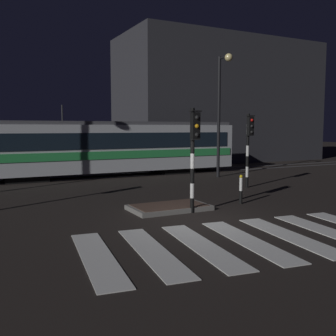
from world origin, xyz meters
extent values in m
plane|color=black|center=(0.00, 0.00, 0.00)|extent=(120.00, 120.00, 0.00)
cube|color=#59595E|center=(0.00, 11.55, 0.01)|extent=(80.00, 0.12, 0.03)
cube|color=#59595E|center=(0.00, 12.99, 0.01)|extent=(80.00, 0.12, 0.03)
cube|color=silver|center=(-3.81, -1.82, 0.01)|extent=(1.18, 4.06, 0.02)
cube|color=silver|center=(-2.54, -1.98, 0.01)|extent=(1.18, 4.06, 0.02)
cube|color=silver|center=(-1.27, -2.13, 0.01)|extent=(1.18, 4.06, 0.02)
cube|color=silver|center=(0.00, -2.29, 0.01)|extent=(1.18, 4.06, 0.02)
cube|color=silver|center=(1.27, -2.45, 0.01)|extent=(1.18, 4.06, 0.02)
cube|color=silver|center=(2.54, -2.60, 0.01)|extent=(1.18, 4.06, 0.02)
cube|color=slate|center=(-0.04, 2.02, 0.08)|extent=(2.74, 1.61, 0.16)
cube|color=#4C382D|center=(-0.04, 2.02, 0.17)|extent=(2.47, 1.45, 0.02)
cylinder|color=black|center=(5.71, 4.97, 0.25)|extent=(0.14, 0.14, 0.51)
cylinder|color=white|center=(5.71, 4.97, 0.76)|extent=(0.14, 0.14, 0.51)
cylinder|color=black|center=(5.71, 4.97, 1.27)|extent=(0.14, 0.14, 0.51)
cylinder|color=white|center=(5.71, 4.97, 1.78)|extent=(0.14, 0.14, 0.51)
cylinder|color=black|center=(5.71, 4.97, 2.29)|extent=(0.14, 0.14, 0.51)
cylinder|color=white|center=(5.71, 4.97, 2.79)|extent=(0.14, 0.14, 0.51)
cylinder|color=black|center=(5.71, 4.97, 3.30)|extent=(0.14, 0.14, 0.51)
cube|color=black|center=(5.71, 4.80, 2.96)|extent=(0.28, 0.20, 0.90)
sphere|color=red|center=(5.71, 4.69, 3.24)|extent=(0.14, 0.14, 0.14)
sphere|color=black|center=(5.71, 4.69, 2.96)|extent=(0.14, 0.14, 0.14)
sphere|color=black|center=(5.71, 4.69, 2.68)|extent=(0.14, 0.14, 0.14)
cube|color=black|center=(5.71, 4.80, 3.45)|extent=(0.36, 0.24, 0.04)
cylinder|color=black|center=(0.44, 1.26, 0.25)|extent=(0.14, 0.14, 0.51)
cylinder|color=white|center=(0.44, 1.26, 0.76)|extent=(0.14, 0.14, 0.51)
cylinder|color=black|center=(0.44, 1.26, 1.26)|extent=(0.14, 0.14, 0.51)
cylinder|color=white|center=(0.44, 1.26, 1.77)|extent=(0.14, 0.14, 0.51)
cylinder|color=black|center=(0.44, 1.26, 2.27)|extent=(0.14, 0.14, 0.51)
cylinder|color=white|center=(0.44, 1.26, 2.78)|extent=(0.14, 0.14, 0.51)
cylinder|color=black|center=(0.44, 1.26, 3.28)|extent=(0.14, 0.14, 0.51)
cube|color=black|center=(0.44, 1.09, 2.94)|extent=(0.28, 0.20, 0.90)
sphere|color=black|center=(0.44, 0.98, 3.22)|extent=(0.14, 0.14, 0.14)
sphere|color=orange|center=(0.44, 0.98, 2.94)|extent=(0.14, 0.14, 0.14)
sphere|color=black|center=(0.44, 0.98, 2.66)|extent=(0.14, 0.14, 0.14)
cube|color=black|center=(0.44, 1.09, 3.43)|extent=(0.36, 0.24, 0.04)
cylinder|color=black|center=(6.80, 9.06, 3.46)|extent=(0.18, 0.18, 6.93)
cylinder|color=black|center=(6.80, 8.61, 6.83)|extent=(0.10, 0.90, 0.10)
sphere|color=#F9E08C|center=(6.80, 8.16, 6.75)|extent=(0.44, 0.44, 0.44)
cube|color=silver|center=(0.97, 12.27, 1.70)|extent=(16.46, 2.50, 2.70)
cube|color=green|center=(0.97, 11.00, 1.35)|extent=(16.13, 0.04, 0.44)
cube|color=green|center=(0.97, 13.54, 1.35)|extent=(16.13, 0.04, 0.44)
cube|color=black|center=(0.97, 11.01, 2.15)|extent=(15.63, 0.03, 0.90)
cube|color=#4C4C51|center=(0.97, 12.27, 3.15)|extent=(16.13, 2.30, 0.20)
cylinder|color=#262628|center=(-1.50, 12.27, 3.65)|extent=(0.08, 0.08, 1.00)
cube|color=black|center=(5.50, 12.27, 0.17)|extent=(2.20, 2.00, 0.35)
cube|color=black|center=(-3.56, 12.27, 0.17)|extent=(2.20, 2.00, 0.35)
sphere|color=#F9F2CC|center=(9.25, 12.27, 1.30)|extent=(0.24, 0.24, 0.24)
cylinder|color=black|center=(2.89, 1.77, 0.25)|extent=(0.12, 0.12, 0.50)
cylinder|color=white|center=(2.89, 1.77, 0.75)|extent=(0.12, 0.12, 0.50)
sphere|color=yellow|center=(2.89, 1.77, 1.05)|extent=(0.12, 0.12, 0.12)
cube|color=#2D2D33|center=(13.99, 19.62, 5.22)|extent=(17.52, 8.00, 10.45)
camera|label=1|loc=(-6.26, -10.13, 2.88)|focal=42.11mm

